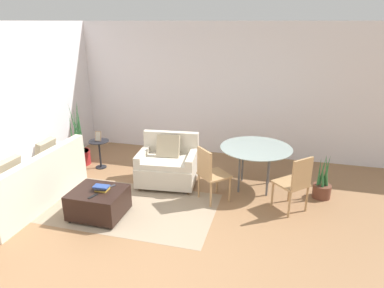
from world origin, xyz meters
name	(u,v)px	position (x,y,z in m)	size (l,w,h in m)	color
ground_plane	(149,249)	(0.00, 0.00, 0.00)	(20.00, 20.00, 0.00)	#936B47
wall_back	(210,90)	(0.00, 3.61, 1.38)	(12.00, 0.06, 2.75)	white
wall_left	(24,104)	(-2.85, 1.50, 1.38)	(0.06, 12.00, 2.75)	white
area_rug	(129,207)	(-0.69, 0.90, 0.00)	(2.68, 1.54, 0.01)	gray
couch	(28,186)	(-2.28, 0.63, 0.30)	(0.90, 2.07, 0.91)	beige
armchair	(168,165)	(-0.37, 1.88, 0.35)	(1.07, 0.90, 0.88)	beige
ottoman	(99,202)	(-1.00, 0.56, 0.23)	(0.76, 0.65, 0.42)	black
book_stack	(102,188)	(-0.94, 0.59, 0.45)	(0.23, 0.18, 0.07)	gold
tv_remote_primary	(111,186)	(-0.87, 0.73, 0.42)	(0.11, 0.15, 0.01)	#333338
tv_remote_secondary	(93,196)	(-0.98, 0.39, 0.42)	(0.09, 0.17, 0.01)	black
potted_plant	(79,151)	(-2.38, 2.24, 0.27)	(0.41, 0.41, 1.32)	maroon
side_table	(99,149)	(-1.88, 2.18, 0.39)	(0.39, 0.39, 0.56)	black
picture_frame	(98,136)	(-1.88, 2.18, 0.65)	(0.12, 0.07, 0.19)	#8C6647
dining_table	(256,151)	(1.13, 2.08, 0.67)	(1.20, 1.20, 0.75)	#8C9E99
dining_chair_near_left	(210,171)	(0.48, 1.43, 0.52)	(0.59, 0.59, 0.90)	tan
dining_chair_near_right	(296,181)	(1.78, 1.43, 0.52)	(0.59, 0.59, 0.90)	tan
potted_plant_small	(322,186)	(2.24, 2.02, 0.20)	(0.29, 0.29, 0.79)	brown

